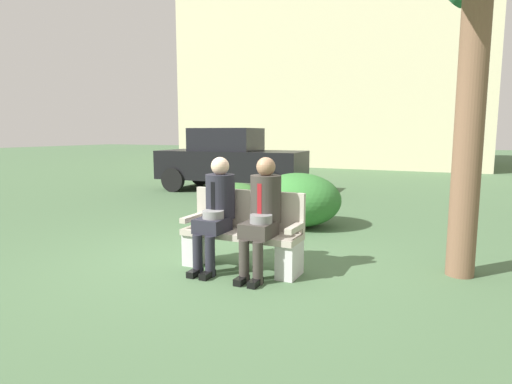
{
  "coord_description": "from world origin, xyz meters",
  "views": [
    {
      "loc": [
        2.57,
        -4.5,
        1.56
      ],
      "look_at": [
        0.38,
        0.17,
        0.85
      ],
      "focal_mm": 30.22,
      "sensor_mm": 36.0,
      "label": 1
    }
  ],
  "objects": [
    {
      "name": "seated_man_left",
      "position": [
        0.1,
        -0.3,
        0.72
      ],
      "size": [
        0.34,
        0.72,
        1.29
      ],
      "color": "#23232D",
      "rests_on": "ground"
    },
    {
      "name": "shrub_mid_lawn",
      "position": [
        0.19,
        2.23,
        0.45
      ],
      "size": [
        1.44,
        1.32,
        0.9
      ],
      "primitive_type": "ellipsoid",
      "color": "#327330",
      "rests_on": "ground"
    },
    {
      "name": "shrub_far_lawn",
      "position": [
        -0.89,
        2.04,
        0.35
      ],
      "size": [
        1.12,
        1.03,
        0.7
      ],
      "primitive_type": "ellipsoid",
      "color": "#376B2F",
      "rests_on": "ground"
    },
    {
      "name": "park_bench",
      "position": [
        0.38,
        -0.18,
        0.4
      ],
      "size": [
        1.38,
        0.44,
        0.9
      ],
      "color": "#B7AD9E",
      "rests_on": "ground"
    },
    {
      "name": "ground_plane",
      "position": [
        0.0,
        0.0,
        0.0
      ],
      "size": [
        80.0,
        80.0,
        0.0
      ],
      "primitive_type": "plane",
      "color": "#486744"
    },
    {
      "name": "building_backdrop",
      "position": [
        -3.34,
        18.06,
        4.48
      ],
      "size": [
        15.04,
        8.53,
        8.92
      ],
      "color": "beige",
      "rests_on": "ground"
    },
    {
      "name": "parked_car_near",
      "position": [
        -2.98,
        5.71,
        0.84
      ],
      "size": [
        4.01,
        1.95,
        1.68
      ],
      "color": "black",
      "rests_on": "ground"
    },
    {
      "name": "seated_man_right",
      "position": [
        0.68,
        -0.3,
        0.72
      ],
      "size": [
        0.34,
        0.72,
        1.3
      ],
      "color": "#38332D",
      "rests_on": "ground"
    },
    {
      "name": "shrub_near_bench",
      "position": [
        -0.93,
        2.18,
        0.3
      ],
      "size": [
        0.97,
        0.89,
        0.6
      ],
      "primitive_type": "ellipsoid",
      "color": "#2E7238",
      "rests_on": "ground"
    }
  ]
}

